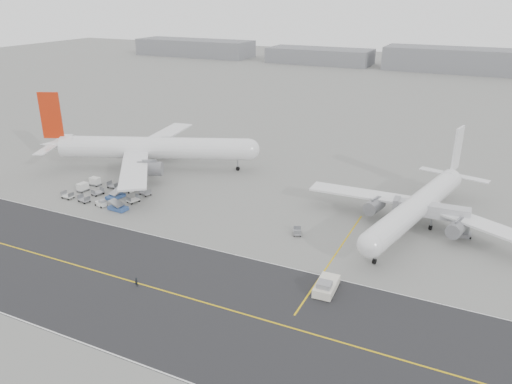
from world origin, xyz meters
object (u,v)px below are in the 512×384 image
at_px(airliner_b, 419,205).
at_px(jet_bridge, 432,212).
at_px(airliner_a, 149,148).
at_px(ground_crew_b, 327,286).
at_px(ground_crew_a, 136,282).
at_px(pushback_tug, 326,286).

xyz_separation_m(airliner_b, jet_bridge, (2.81, -0.67, -0.74)).
relative_size(airliner_a, airliner_b, 1.19).
relative_size(airliner_b, ground_crew_b, 28.80).
relative_size(ground_crew_a, ground_crew_b, 0.95).
height_order(airliner_a, jet_bridge, airliner_a).
bearing_deg(airliner_b, airliner_a, -171.90).
relative_size(airliner_a, pushback_tug, 6.82).
bearing_deg(ground_crew_a, airliner_a, 126.90).
bearing_deg(airliner_b, pushback_tug, -93.90).
relative_size(airliner_b, ground_crew_a, 30.19).
height_order(airliner_a, ground_crew_b, airliner_a).
bearing_deg(ground_crew_b, airliner_a, -36.38).
bearing_deg(airliner_b, ground_crew_b, -94.03).
distance_m(airliner_b, ground_crew_a, 58.42).
xyz_separation_m(airliner_a, pushback_tug, (63.07, -37.45, -5.06)).
distance_m(airliner_a, pushback_tug, 73.53).
distance_m(airliner_a, ground_crew_a, 60.52).
relative_size(airliner_a, ground_crew_b, 34.25).
distance_m(airliner_b, ground_crew_b, 32.94).
bearing_deg(airliner_a, pushback_tug, -143.03).
bearing_deg(airliner_a, airliner_b, -116.97).
xyz_separation_m(airliner_a, ground_crew_b, (63.07, -37.19, -5.21)).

